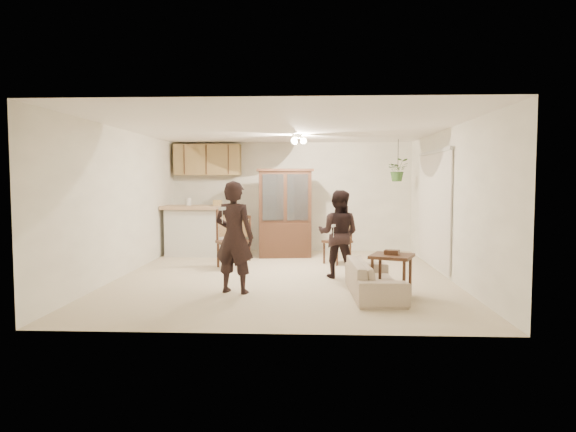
{
  "coord_description": "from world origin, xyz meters",
  "views": [
    {
      "loc": [
        0.47,
        -8.6,
        1.64
      ],
      "look_at": [
        0.06,
        0.4,
        1.01
      ],
      "focal_mm": 32.0,
      "sensor_mm": 36.0,
      "label": 1
    }
  ],
  "objects_px": {
    "child": "(338,238)",
    "side_table": "(392,275)",
    "sofa": "(374,270)",
    "adult": "(234,231)",
    "chair_hutch_left": "(238,248)",
    "china_hutch": "(285,214)",
    "chair_bar": "(231,252)",
    "chair_hutch_right": "(337,250)"
  },
  "relations": [
    {
      "from": "chair_bar",
      "to": "china_hutch",
      "type": "bearing_deg",
      "value": 31.14
    },
    {
      "from": "chair_hutch_left",
      "to": "side_table",
      "type": "bearing_deg",
      "value": -22.28
    },
    {
      "from": "child",
      "to": "china_hutch",
      "type": "height_order",
      "value": "china_hutch"
    },
    {
      "from": "adult",
      "to": "chair_hutch_left",
      "type": "xyz_separation_m",
      "value": [
        -0.36,
        2.92,
        -0.64
      ]
    },
    {
      "from": "chair_hutch_left",
      "to": "chair_hutch_right",
      "type": "height_order",
      "value": "chair_hutch_right"
    },
    {
      "from": "chair_bar",
      "to": "sofa",
      "type": "bearing_deg",
      "value": -68.53
    },
    {
      "from": "sofa",
      "to": "adult",
      "type": "relative_size",
      "value": 1.04
    },
    {
      "from": "sofa",
      "to": "child",
      "type": "relative_size",
      "value": 1.39
    },
    {
      "from": "child",
      "to": "china_hutch",
      "type": "xyz_separation_m",
      "value": [
        -1.02,
        2.27,
        0.25
      ]
    },
    {
      "from": "side_table",
      "to": "chair_bar",
      "type": "distance_m",
      "value": 3.45
    },
    {
      "from": "china_hutch",
      "to": "chair_hutch_left",
      "type": "relative_size",
      "value": 2.03
    },
    {
      "from": "sofa",
      "to": "adult",
      "type": "distance_m",
      "value": 2.08
    },
    {
      "from": "adult",
      "to": "chair_bar",
      "type": "distance_m",
      "value": 2.2
    },
    {
      "from": "child",
      "to": "side_table",
      "type": "distance_m",
      "value": 1.62
    },
    {
      "from": "sofa",
      "to": "china_hutch",
      "type": "height_order",
      "value": "china_hutch"
    },
    {
      "from": "adult",
      "to": "china_hutch",
      "type": "height_order",
      "value": "china_hutch"
    },
    {
      "from": "side_table",
      "to": "chair_hutch_left",
      "type": "bearing_deg",
      "value": 130.08
    },
    {
      "from": "adult",
      "to": "china_hutch",
      "type": "distance_m",
      "value": 3.57
    },
    {
      "from": "adult",
      "to": "child",
      "type": "relative_size",
      "value": 1.33
    },
    {
      "from": "sofa",
      "to": "side_table",
      "type": "distance_m",
      "value": 0.25
    },
    {
      "from": "china_hutch",
      "to": "sofa",
      "type": "bearing_deg",
      "value": -74.41
    },
    {
      "from": "adult",
      "to": "chair_hutch_right",
      "type": "bearing_deg",
      "value": -105.18
    },
    {
      "from": "sofa",
      "to": "child",
      "type": "height_order",
      "value": "child"
    },
    {
      "from": "adult",
      "to": "side_table",
      "type": "relative_size",
      "value": 2.54
    },
    {
      "from": "chair_bar",
      "to": "child",
      "type": "bearing_deg",
      "value": -49.66
    },
    {
      "from": "child",
      "to": "chair_hutch_right",
      "type": "height_order",
      "value": "child"
    },
    {
      "from": "sofa",
      "to": "chair_bar",
      "type": "height_order",
      "value": "chair_bar"
    },
    {
      "from": "adult",
      "to": "chair_bar",
      "type": "xyz_separation_m",
      "value": [
        -0.37,
        2.09,
        -0.59
      ]
    },
    {
      "from": "adult",
      "to": "chair_hutch_right",
      "type": "height_order",
      "value": "adult"
    },
    {
      "from": "side_table",
      "to": "chair_hutch_left",
      "type": "relative_size",
      "value": 0.77
    },
    {
      "from": "sofa",
      "to": "chair_bar",
      "type": "bearing_deg",
      "value": 45.45
    },
    {
      "from": "china_hutch",
      "to": "chair_bar",
      "type": "height_order",
      "value": "china_hutch"
    },
    {
      "from": "adult",
      "to": "child",
      "type": "bearing_deg",
      "value": -125.37
    },
    {
      "from": "chair_bar",
      "to": "chair_hutch_left",
      "type": "distance_m",
      "value": 0.83
    },
    {
      "from": "adult",
      "to": "side_table",
      "type": "bearing_deg",
      "value": -168.41
    },
    {
      "from": "china_hutch",
      "to": "side_table",
      "type": "xyz_separation_m",
      "value": [
        1.69,
        -3.7,
        -0.61
      ]
    },
    {
      "from": "chair_hutch_left",
      "to": "chair_hutch_right",
      "type": "bearing_deg",
      "value": 20.76
    },
    {
      "from": "adult",
      "to": "child",
      "type": "height_order",
      "value": "adult"
    },
    {
      "from": "side_table",
      "to": "child",
      "type": "bearing_deg",
      "value": 115.15
    },
    {
      "from": "chair_bar",
      "to": "side_table",
      "type": "bearing_deg",
      "value": -67.22
    },
    {
      "from": "child",
      "to": "side_table",
      "type": "bearing_deg",
      "value": 131.45
    },
    {
      "from": "china_hutch",
      "to": "chair_bar",
      "type": "xyz_separation_m",
      "value": [
        -0.92,
        -1.44,
        -0.62
      ]
    }
  ]
}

